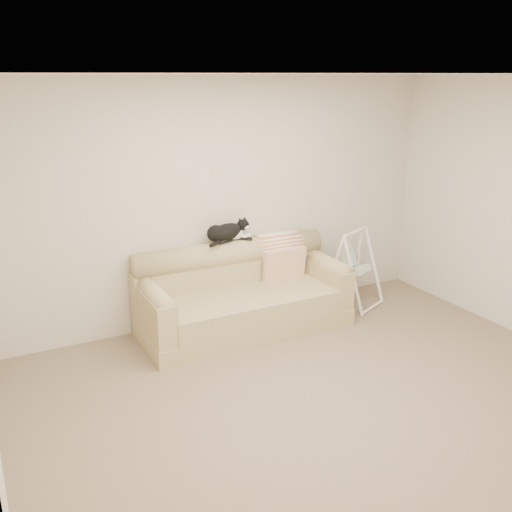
{
  "coord_description": "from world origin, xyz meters",
  "views": [
    {
      "loc": [
        -2.47,
        -3.45,
        2.6
      ],
      "look_at": [
        -0.01,
        1.27,
        0.9
      ],
      "focal_mm": 40.0,
      "sensor_mm": 36.0,
      "label": 1
    }
  ],
  "objects_px": {
    "sofa": "(241,296)",
    "remote_a": "(225,241)",
    "remote_b": "(245,239)",
    "tuxedo_cat": "(227,232)",
    "baby_swing": "(353,267)"
  },
  "relations": [
    {
      "from": "baby_swing",
      "to": "sofa",
      "type": "bearing_deg",
      "value": 179.67
    },
    {
      "from": "remote_b",
      "to": "baby_swing",
      "type": "relative_size",
      "value": 0.19
    },
    {
      "from": "baby_swing",
      "to": "remote_b",
      "type": "bearing_deg",
      "value": 169.41
    },
    {
      "from": "remote_b",
      "to": "tuxedo_cat",
      "type": "distance_m",
      "value": 0.23
    },
    {
      "from": "remote_a",
      "to": "remote_b",
      "type": "distance_m",
      "value": 0.23
    },
    {
      "from": "remote_a",
      "to": "baby_swing",
      "type": "bearing_deg",
      "value": -8.88
    },
    {
      "from": "tuxedo_cat",
      "to": "remote_b",
      "type": "bearing_deg",
      "value": -0.67
    },
    {
      "from": "remote_a",
      "to": "tuxedo_cat",
      "type": "bearing_deg",
      "value": 12.38
    },
    {
      "from": "sofa",
      "to": "remote_a",
      "type": "relative_size",
      "value": 11.79
    },
    {
      "from": "remote_b",
      "to": "baby_swing",
      "type": "xyz_separation_m",
      "value": [
        1.29,
        -0.24,
        -0.46
      ]
    },
    {
      "from": "remote_b",
      "to": "tuxedo_cat",
      "type": "relative_size",
      "value": 0.3
    },
    {
      "from": "baby_swing",
      "to": "tuxedo_cat",
      "type": "bearing_deg",
      "value": 170.75
    },
    {
      "from": "tuxedo_cat",
      "to": "baby_swing",
      "type": "xyz_separation_m",
      "value": [
        1.5,
        -0.24,
        -0.56
      ]
    },
    {
      "from": "sofa",
      "to": "remote_b",
      "type": "relative_size",
      "value": 12.87
    },
    {
      "from": "remote_b",
      "to": "baby_swing",
      "type": "bearing_deg",
      "value": -10.59
    }
  ]
}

